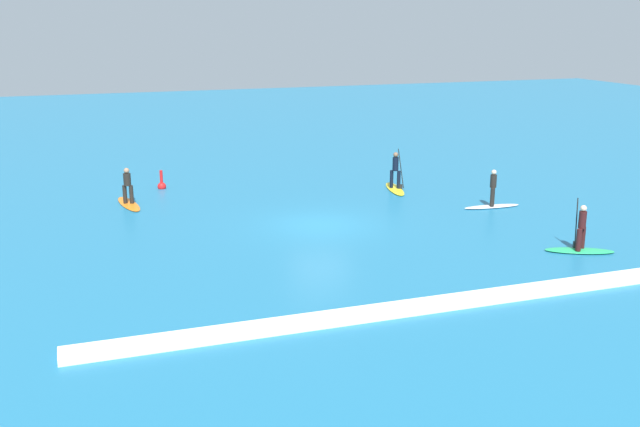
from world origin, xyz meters
The scene contains 7 objects.
ground_plane centered at (0.00, 0.00, 0.00)m, with size 120.00×120.00×0.00m, color #1E6B93.
surfer_on_white_board centered at (8.52, 0.15, 0.44)m, with size 2.81×0.76×1.79m.
surfer_on_yellow_board centered at (5.78, 4.93, 0.49)m, with size 1.29×3.09×2.17m.
surfer_on_orange_board centered at (-7.41, 6.21, 0.47)m, with size 1.18×3.20×1.77m.
surfer_on_green_board centered at (8.05, -6.72, 0.40)m, with size 2.65×1.77×2.02m.
marker_buoy centered at (-5.50, 9.09, 0.19)m, with size 0.44×0.44×1.07m.
wave_crest centered at (0.00, -9.79, 0.09)m, with size 21.17×0.90×0.18m, color white.
Camera 1 is at (-9.83, -28.36, 8.60)m, focal length 41.12 mm.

